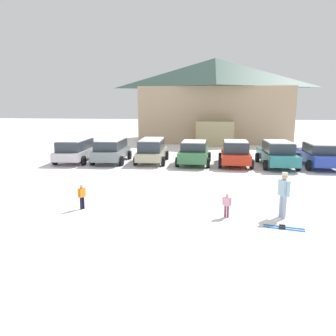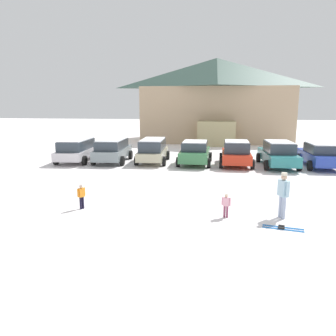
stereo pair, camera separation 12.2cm
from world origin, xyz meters
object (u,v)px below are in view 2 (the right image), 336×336
Objects in this scene: parked_green_coupe at (195,152)px; parked_red_sedan at (236,153)px; skier_child_in_orange_jacket at (81,195)px; parked_beige_suv at (153,150)px; parked_teal_hatchback at (278,154)px; parked_silver_wagon at (77,149)px; parked_grey_wagon at (112,150)px; ski_lodge at (216,99)px; parked_blue_hatchback at (319,155)px; skier_adult_in_blue_parka at (283,193)px; pair_of_skis at (282,228)px; skier_child_in_pink_snowsuit at (226,204)px.

parked_red_sedan reaches higher than parked_green_coupe.
parked_green_coupe is at bearing 69.24° from skier_child_in_orange_jacket.
parked_teal_hatchback reaches higher than parked_beige_suv.
parked_silver_wagon is at bearing 113.40° from skier_child_in_orange_jacket.
parked_grey_wagon is at bearing 100.25° from skier_child_in_orange_jacket.
ski_lodge reaches higher than parked_blue_hatchback.
skier_adult_in_blue_parka is (-4.44, -10.38, 0.14)m from parked_blue_hatchback.
parked_beige_suv is at bearing -106.78° from ski_lodge.
ski_lodge reaches higher than parked_silver_wagon.
ski_lodge is 15.64m from parked_green_coupe.
ski_lodge is 12.04× the size of pair_of_skis.
parked_green_coupe is at bearing -4.92° from parked_beige_suv.
parked_red_sedan is at bearing -4.40° from parked_beige_suv.
parked_beige_suv is 4.31× the size of skier_child_in_orange_jacket.
parked_red_sedan is at bearing 83.91° from skier_child_in_pink_snowsuit.
skier_child_in_orange_jacket is (-9.35, -10.14, -0.28)m from parked_teal_hatchback.
parked_green_coupe is 8.05m from parked_blue_hatchback.
parked_silver_wagon is 8.35m from parked_green_coupe.
parked_blue_hatchback is at bearing -1.53° from parked_beige_suv.
ski_lodge is 3.84× the size of parked_green_coupe.
parked_teal_hatchback is at bearing 47.34° from skier_child_in_orange_jacket.
ski_lodge is 16.21m from parked_teal_hatchback.
skier_child_in_orange_jacket is at bearing -110.76° from parked_green_coupe.
parked_silver_wagon is 3.41× the size of pair_of_skis.
skier_adult_in_blue_parka is 1.24× the size of pair_of_skis.
parked_silver_wagon is 11.09m from parked_red_sedan.
parked_beige_suv is (-4.48, -14.86, -3.63)m from ski_lodge.
ski_lodge is at bearing 73.22° from parked_beige_suv.
parked_teal_hatchback is 13.80m from skier_child_in_orange_jacket.
parked_blue_hatchback reaches higher than skier_child_in_pink_snowsuit.
skier_child_in_pink_snowsuit is at bearing -67.18° from parked_beige_suv.
parked_beige_suv is (2.84, 0.22, 0.00)m from parked_grey_wagon.
parked_blue_hatchback is 15.79m from skier_child_in_orange_jacket.
ski_lodge is 3.50× the size of parked_blue_hatchback.
ski_lodge is 26.05m from skier_child_in_pink_snowsuit.
parked_green_coupe is (2.95, -0.25, -0.08)m from parked_beige_suv.
parked_red_sedan is 2.70m from parked_teal_hatchback.
parked_beige_suv is at bearing 175.08° from parked_green_coupe.
parked_teal_hatchback reaches higher than parked_silver_wagon.
parked_silver_wagon reaches higher than skier_child_in_pink_snowsuit.
parked_teal_hatchback is 5.42× the size of skier_child_in_pink_snowsuit.
parked_green_coupe is 0.91× the size of parked_blue_hatchback.
parked_teal_hatchback is 2.63m from parked_blue_hatchback.
parked_red_sedan is at bearing -3.85° from parked_green_coupe.
skier_child_in_pink_snowsuit is 0.90× the size of skier_child_in_orange_jacket.
ski_lodge is 3.34× the size of parked_teal_hatchback.
parked_teal_hatchback reaches higher than parked_grey_wagon.
skier_child_in_orange_jacket is at bearing -79.75° from parked_grey_wagon.
parked_silver_wagon is 14.51m from skier_child_in_pink_snowsuit.
parked_teal_hatchback reaches higher than parked_blue_hatchback.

